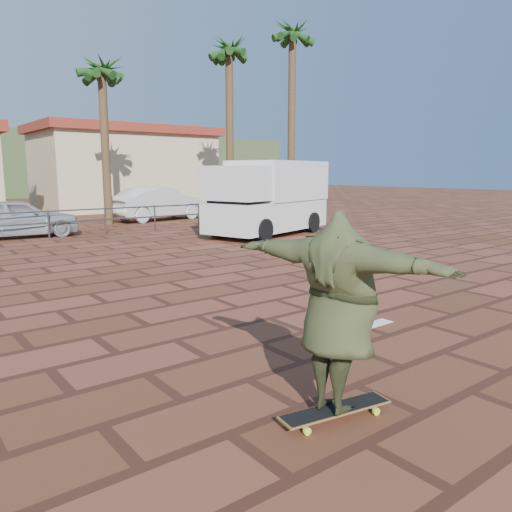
# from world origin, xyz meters

# --- Properties ---
(ground) EXTENTS (120.00, 120.00, 0.00)m
(ground) POSITION_xyz_m (0.00, 0.00, 0.00)
(ground) COLOR brown
(ground) RESTS_ON ground
(paint_stripe) EXTENTS (1.40, 0.22, 0.01)m
(paint_stripe) POSITION_xyz_m (0.70, -1.20, 0.00)
(paint_stripe) COLOR white
(paint_stripe) RESTS_ON ground
(guardrail) EXTENTS (24.06, 0.06, 1.00)m
(guardrail) POSITION_xyz_m (0.00, 12.00, 0.68)
(guardrail) COLOR #47494F
(guardrail) RESTS_ON ground
(palm_center) EXTENTS (2.40, 2.40, 7.75)m
(palm_center) POSITION_xyz_m (3.50, 15.50, 6.36)
(palm_center) COLOR brown
(palm_center) RESTS_ON ground
(palm_right) EXTENTS (2.40, 2.40, 9.05)m
(palm_right) POSITION_xyz_m (9.00, 14.00, 7.58)
(palm_right) COLOR brown
(palm_right) RESTS_ON ground
(palm_far_right) EXTENTS (2.40, 2.40, 10.05)m
(palm_far_right) POSITION_xyz_m (12.00, 13.00, 8.51)
(palm_far_right) COLOR brown
(palm_far_right) RESTS_ON ground
(building_east) EXTENTS (10.60, 6.60, 5.00)m
(building_east) POSITION_xyz_m (8.00, 24.00, 2.54)
(building_east) COLOR beige
(building_east) RESTS_ON ground
(longboard) EXTENTS (1.16, 0.44, 0.11)m
(longboard) POSITION_xyz_m (-1.56, -2.88, 0.09)
(longboard) COLOR olive
(longboard) RESTS_ON ground
(skateboarder) EXTENTS (0.94, 2.34, 1.85)m
(skateboarder) POSITION_xyz_m (-1.56, -2.88, 1.03)
(skateboarder) COLOR #383E21
(skateboarder) RESTS_ON longboard
(campervan) EXTENTS (5.56, 3.54, 2.67)m
(campervan) POSITION_xyz_m (6.80, 8.37, 1.41)
(campervan) COLOR silver
(campervan) RESTS_ON ground
(car_silver) EXTENTS (4.18, 1.95, 1.38)m
(car_silver) POSITION_xyz_m (-0.77, 13.00, 0.69)
(car_silver) COLOR #A8AAAF
(car_silver) RESTS_ON ground
(car_white) EXTENTS (4.98, 2.36, 1.58)m
(car_white) POSITION_xyz_m (6.14, 15.85, 0.79)
(car_white) COLOR silver
(car_white) RESTS_ON ground
(street_sign) EXTENTS (0.46, 0.17, 2.31)m
(street_sign) POSITION_xyz_m (11.51, 11.12, 1.62)
(street_sign) COLOR gray
(street_sign) RESTS_ON ground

